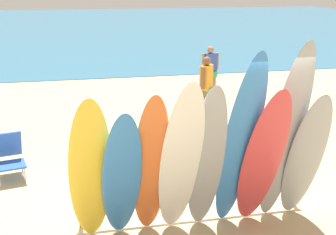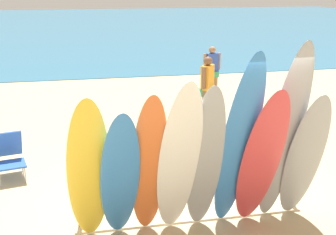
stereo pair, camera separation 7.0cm
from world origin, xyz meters
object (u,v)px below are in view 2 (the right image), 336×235
Objects in this scene: surfboard_grey_7 at (284,138)px; beach_chair_red at (9,154)px; surfboard_blue_1 at (120,178)px; surfboard_white_3 at (179,162)px; surfboard_yellow_0 at (89,173)px; surfboard_grey_8 at (304,159)px; surfboard_orange_2 at (149,168)px; surfboard_grey_4 at (205,162)px; surfboard_rack at (192,185)px; surfboard_blue_5 at (238,146)px; surfboard_red_6 at (261,161)px; beachgoer_photographing at (207,84)px; beachgoer_by_water at (212,68)px.

surfboard_grey_7 is 4.81m from beach_chair_red.
surfboard_blue_1 is 0.86× the size of surfboard_white_3.
surfboard_yellow_0 reaches higher than surfboard_grey_8.
surfboard_white_3 is at bearing -5.87° from surfboard_blue_1.
surfboard_orange_2 is at bearing -3.98° from surfboard_yellow_0.
surfboard_rack is at bearing 93.63° from surfboard_grey_4.
surfboard_blue_5 is at bearing -5.66° from surfboard_white_3.
surfboard_red_6 is (0.76, -0.05, -0.03)m from surfboard_grey_4.
surfboard_blue_5 is 0.69m from surfboard_grey_7.
surfboard_blue_1 is at bearing -149.91° from surfboard_rack.
surfboard_orange_2 is 0.39m from surfboard_white_3.
surfboard_white_3 is (0.75, -0.04, 0.17)m from surfboard_blue_1.
beach_chair_red is (-4.28, 2.57, -0.59)m from surfboard_grey_8.
surfboard_grey_4 is at bearing 2.71° from surfboard_white_3.
surfboard_grey_4 is at bearing 168.14° from surfboard_blue_5.
surfboard_grey_7 is at bearing -1.03° from surfboard_white_3.
beach_chair_red is (-4.42, -2.64, -0.49)m from beachgoer_photographing.
surfboard_white_3 is (0.38, -0.05, 0.08)m from surfboard_orange_2.
beachgoer_by_water is (3.15, 7.59, -0.22)m from surfboard_orange_2.
surfboard_orange_2 reaches higher than surfboard_yellow_0.
beach_chair_red is at bearing 140.43° from surfboard_grey_4.
surfboard_blue_5 is 5.48m from beachgoer_photographing.
surfboard_white_3 is 2.99× the size of beach_chair_red.
surfboard_red_6 is (1.50, -0.07, 0.01)m from surfboard_orange_2.
surfboard_rack is 1.46× the size of surfboard_red_6.
surfboard_rack is at bearing -120.39° from beachgoer_by_water.
beachgoer_by_water is at bearing 70.85° from surfboard_rack.
surfboard_blue_5 is at bearing -5.49° from surfboard_yellow_0.
surfboard_red_6 is 0.70m from surfboard_grey_8.
surfboard_grey_7 reaches higher than surfboard_orange_2.
surfboard_blue_5 reaches higher than beachgoer_by_water.
beachgoer_by_water is (2.00, 7.67, -0.46)m from surfboard_blue_5.
beachgoer_photographing is at bearing 56.97° from surfboard_yellow_0.
beach_chair_red is (-3.93, 2.61, -0.93)m from surfboard_grey_7.
surfboard_grey_4 is at bearing 179.73° from surfboard_grey_7.
beachgoer_by_water is (3.91, 7.57, -0.21)m from surfboard_yellow_0.
surfboard_orange_2 reaches higher than surfboard_blue_1.
surfboard_rack is at bearing 19.68° from surfboard_yellow_0.
surfboard_blue_1 is at bearing -69.06° from beach_chair_red.
surfboard_orange_2 is 1.44× the size of beachgoer_photographing.
surfboard_blue_5 is (0.41, -0.07, 0.20)m from surfboard_grey_4.
surfboard_grey_8 is (0.34, 0.03, -0.35)m from surfboard_grey_7.
surfboard_orange_2 is at bearing -177.69° from surfboard_grey_4.
surfboard_red_6 is 5.39m from beachgoer_photographing.
surfboard_red_6 is (0.76, -0.70, 0.61)m from surfboard_rack.
surfboard_yellow_0 is 6.08m from beachgoer_photographing.
beachgoer_photographing is (2.70, 5.27, -0.07)m from surfboard_blue_1.
surfboard_grey_4 reaches higher than beachgoer_photographing.
surfboard_grey_7 is at bearing 4.80° from surfboard_grey_4.
surfboard_white_3 is 0.79m from surfboard_blue_5.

